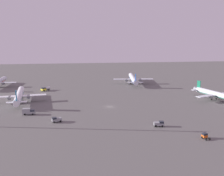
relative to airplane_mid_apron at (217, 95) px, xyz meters
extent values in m
plane|color=#605E5B|center=(-62.46, -5.72, -3.46)|extent=(416.00, 416.00, 0.00)
cylinder|color=silver|center=(0.15, -0.43, 0.08)|extent=(13.33, 30.44, 3.28)
cone|color=silver|center=(-5.36, 15.39, 0.08)|extent=(3.58, 3.26, 2.95)
cube|color=silver|center=(-0.14, 0.39, -0.09)|extent=(27.23, 12.35, 0.30)
cube|color=silver|center=(-4.82, 13.84, 0.25)|extent=(9.65, 5.08, 0.30)
cube|color=#146B4C|center=(-4.74, 13.60, 2.89)|extent=(1.15, 2.69, 5.61)
cylinder|color=slate|center=(4.35, 1.95, -0.70)|extent=(2.82, 3.56, 1.90)
cylinder|color=slate|center=(-4.62, -1.17, -0.70)|extent=(2.82, 3.56, 1.90)
cube|color=#146B4C|center=(0.15, -0.43, -0.82)|extent=(12.20, 27.98, 0.31)
cylinder|color=#333338|center=(1.23, 2.24, -1.45)|extent=(0.24, 0.24, 3.07)
cylinder|color=black|center=(1.23, 2.24, -2.99)|extent=(0.64, 1.01, 0.95)
cylinder|color=#333338|center=(-2.36, 0.99, -1.45)|extent=(0.24, 0.24, 3.07)
cylinder|color=black|center=(-2.36, 0.99, -2.99)|extent=(0.64, 1.01, 0.95)
cylinder|color=white|center=(-111.59, 10.56, 0.33)|extent=(7.75, 33.41, 3.51)
cone|color=white|center=(-113.86, 28.14, 0.33)|extent=(3.59, 2.63, 3.33)
cone|color=white|center=(-109.29, -7.20, 0.33)|extent=(3.46, 2.97, 3.16)
cube|color=white|center=(-111.47, 9.64, 0.14)|extent=(29.77, 7.46, 0.32)
cube|color=white|center=(-109.51, -5.46, 0.51)|extent=(10.36, 3.50, 0.32)
cube|color=#1984B2|center=(-109.55, -5.19, 3.33)|extent=(0.65, 2.97, 6.00)
cylinder|color=slate|center=(-116.50, 8.99, -0.51)|extent=(2.44, 3.56, 2.03)
cylinder|color=slate|center=(-106.43, 10.29, -0.51)|extent=(2.44, 3.56, 2.03)
cube|color=#1984B2|center=(-111.59, 10.56, -0.64)|extent=(7.06, 30.73, 0.33)
cylinder|color=#333338|center=(-112.95, 21.11, -1.31)|extent=(0.26, 0.26, 3.28)
cylinder|color=black|center=(-112.95, 21.11, -2.95)|extent=(0.50, 1.05, 1.02)
cylinder|color=#333338|center=(-113.30, 8.01, -1.31)|extent=(0.26, 0.26, 3.28)
cylinder|color=black|center=(-113.30, 8.01, -2.95)|extent=(0.50, 1.05, 1.02)
cylinder|color=#333338|center=(-109.28, 8.53, -1.31)|extent=(0.26, 0.26, 3.28)
cylinder|color=black|center=(-109.28, 8.53, -2.95)|extent=(0.50, 1.05, 1.02)
cylinder|color=silver|center=(-37.16, 56.71, 0.38)|extent=(6.87, 33.90, 3.56)
cone|color=silver|center=(-35.38, 74.60, 0.38)|extent=(3.59, 2.57, 3.38)
cone|color=silver|center=(-38.95, 38.63, 0.38)|extent=(3.45, 2.93, 3.20)
cube|color=silver|center=(-37.25, 55.78, 0.19)|extent=(30.19, 6.69, 0.33)
cube|color=silver|center=(-38.78, 40.40, 0.57)|extent=(10.47, 3.25, 0.33)
cube|color=#19479E|center=(-38.75, 40.68, 3.42)|extent=(0.58, 3.01, 6.09)
cylinder|color=slate|center=(-42.37, 56.29, -0.46)|extent=(2.38, 3.56, 2.06)
cylinder|color=slate|center=(-32.12, 55.27, -0.46)|extent=(2.38, 3.56, 2.06)
cube|color=#19479E|center=(-37.16, 56.71, -0.60)|extent=(6.25, 31.18, 0.34)
cylinder|color=#333338|center=(-36.09, 67.44, -1.28)|extent=(0.26, 0.26, 3.32)
cylinder|color=black|center=(-36.09, 67.44, -2.94)|extent=(0.47, 1.06, 1.03)
cylinder|color=#333338|center=(-39.44, 54.58, -1.28)|extent=(0.26, 0.26, 3.32)
cylinder|color=black|center=(-39.44, 54.58, -2.94)|extent=(0.47, 1.06, 1.03)
cylinder|color=#333338|center=(-35.34, 54.17, -1.28)|extent=(0.26, 0.26, 3.32)
cylinder|color=black|center=(-35.34, 54.17, -2.94)|extent=(0.47, 1.06, 1.03)
cone|color=silver|center=(-135.34, 72.50, 0.04)|extent=(3.21, 2.24, 3.08)
cylinder|color=slate|center=(-131.73, 54.99, -0.73)|extent=(2.07, 3.19, 1.88)
cylinder|color=#333338|center=(-135.75, 65.95, -1.47)|extent=(0.24, 0.24, 3.03)
cylinder|color=black|center=(-135.75, 65.95, -2.99)|extent=(0.40, 0.96, 0.94)
cube|color=gray|center=(-44.61, -38.47, -2.46)|extent=(2.33, 2.24, 1.10)
cube|color=#1E232D|center=(-44.61, -38.47, -1.56)|extent=(2.06, 2.05, 0.70)
cube|color=gray|center=(-46.48, -38.24, -2.31)|extent=(2.62, 2.20, 1.40)
cylinder|color=black|center=(-44.21, -37.67, -3.01)|extent=(0.93, 0.41, 0.90)
cylinder|color=black|center=(-44.42, -39.35, -3.01)|extent=(0.93, 0.41, 0.90)
cylinder|color=black|center=(-46.88, -37.34, -3.01)|extent=(0.93, 0.41, 0.90)
cylinder|color=black|center=(-47.09, -39.02, -3.01)|extent=(0.93, 0.41, 0.90)
cube|color=#D85919|center=(-32.69, -52.85, -2.56)|extent=(2.11, 1.96, 0.90)
cube|color=#1E232D|center=(-32.69, -52.85, -1.76)|extent=(1.93, 1.74, 0.70)
cylinder|color=black|center=(-33.47, -52.80, -3.01)|extent=(0.49, 0.94, 0.90)
cylinder|color=black|center=(-32.01, -52.47, -3.01)|extent=(0.49, 0.94, 0.90)
cylinder|color=black|center=(-33.01, -54.80, -3.01)|extent=(0.49, 0.94, 0.90)
cylinder|color=black|center=(-31.55, -54.46, -3.01)|extent=(0.49, 0.94, 0.90)
cube|color=yellow|center=(-101.72, 38.26, -2.41)|extent=(3.84, 3.74, 1.20)
cube|color=#1E232D|center=(-101.72, 38.26, -1.46)|extent=(3.44, 3.37, 0.70)
cylinder|color=silver|center=(-99.60, 39.94, -2.02)|extent=(4.41, 4.02, 1.80)
cylinder|color=black|center=(-101.40, 37.18, -3.01)|extent=(0.89, 0.79, 0.90)
cylinder|color=black|center=(-102.70, 38.83, -3.01)|extent=(0.89, 0.79, 0.90)
cylinder|color=black|center=(-98.39, 39.56, -3.01)|extent=(0.89, 0.79, 0.90)
cylinder|color=black|center=(-99.69, 41.21, -3.01)|extent=(0.89, 0.79, 0.90)
cube|color=gray|center=(-89.09, -27.75, -2.46)|extent=(2.56, 2.49, 1.10)
cube|color=#1E232D|center=(-89.09, -27.75, -1.56)|extent=(2.27, 2.27, 0.70)
cube|color=gray|center=(-87.27, -27.24, -2.31)|extent=(2.83, 2.49, 1.40)
cylinder|color=black|center=(-89.14, -28.65, -3.01)|extent=(0.95, 0.53, 0.90)
cylinder|color=black|center=(-89.60, -27.01, -3.01)|extent=(0.95, 0.53, 0.90)
cylinder|color=black|center=(-86.55, -27.93, -3.01)|extent=(0.95, 0.53, 0.90)
cylinder|color=black|center=(-87.01, -26.29, -3.01)|extent=(0.95, 0.53, 0.90)
cube|color=gray|center=(-100.67, -14.68, -2.41)|extent=(2.81, 2.47, 1.20)
cube|color=#1E232D|center=(-100.67, -14.68, -1.46)|extent=(2.48, 2.27, 0.70)
cube|color=gray|center=(-103.14, -14.74, -1.71)|extent=(3.66, 2.40, 2.60)
cylinder|color=black|center=(-100.31, -13.62, -3.01)|extent=(0.91, 0.32, 0.90)
cylinder|color=black|center=(-100.26, -15.72, -3.01)|extent=(0.91, 0.32, 0.90)
cylinder|color=black|center=(-103.83, -13.71, -3.01)|extent=(0.91, 0.32, 0.90)
cylinder|color=black|center=(-103.78, -15.81, -3.01)|extent=(0.91, 0.32, 0.90)
camera|label=1|loc=(-78.03, -140.96, 34.76)|focal=43.05mm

